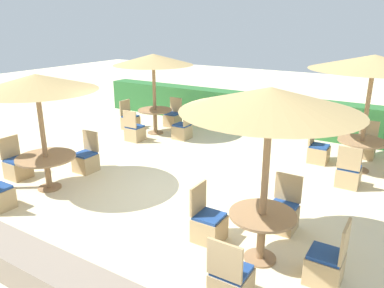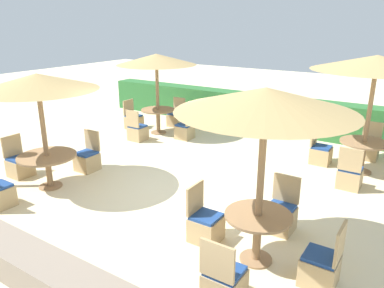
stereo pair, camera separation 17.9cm
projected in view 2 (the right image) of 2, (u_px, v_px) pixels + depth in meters
name	position (u px, v px, depth m)	size (l,w,h in m)	color
ground_plane	(176.00, 193.00, 7.67)	(40.00, 40.00, 0.00)	beige
hedge_row	(277.00, 114.00, 11.87)	(13.00, 0.70, 1.09)	#2D6B33
stone_border	(35.00, 268.00, 5.01)	(10.00, 0.56, 0.44)	gray
parasol_front_right	(266.00, 101.00, 4.79)	(2.39, 2.39, 2.57)	#93704C
round_table_front_right	(258.00, 226.00, 5.37)	(0.97, 0.97, 0.76)	#93704C
patio_chair_front_right_north	(280.00, 216.00, 6.26)	(0.46, 0.46, 0.93)	tan
patio_chair_front_right_east	(321.00, 267.00, 4.96)	(0.46, 0.46, 0.93)	tan
patio_chair_front_right_west	(205.00, 225.00, 5.97)	(0.46, 0.46, 0.93)	tan
patio_chair_front_right_south	(224.00, 282.00, 4.67)	(0.46, 0.46, 0.93)	tan
parasol_front_left	(37.00, 82.00, 7.27)	(2.36, 2.36, 2.40)	#93704C
round_table_front_left	(48.00, 161.00, 7.79)	(1.20, 1.20, 0.71)	#93704C
patio_chair_front_left_west	(20.00, 165.00, 8.46)	(0.46, 0.46, 0.93)	tan
patio_chair_front_left_north	(88.00, 159.00, 8.79)	(0.46, 0.46, 0.93)	tan
parasol_back_left	(156.00, 60.00, 11.07)	(2.38, 2.38, 2.43)	#93704C
round_table_back_left	(158.00, 115.00, 11.60)	(1.04, 1.04, 0.76)	#93704C
patio_chair_back_left_east	(185.00, 130.00, 11.12)	(0.46, 0.46, 0.93)	tan
patio_chair_back_left_west	(134.00, 121.00, 12.17)	(0.46, 0.46, 0.93)	tan
patio_chair_back_left_north	(176.00, 118.00, 12.47)	(0.46, 0.46, 0.93)	tan
patio_chair_back_left_south	(137.00, 132.00, 10.98)	(0.46, 0.46, 0.93)	tan
parasol_back_right	(377.00, 63.00, 7.95)	(2.74, 2.74, 2.68)	#93704C
round_table_back_right	(364.00, 148.00, 8.56)	(1.08, 1.08, 0.75)	#93704C
patio_chair_back_right_south	(350.00, 176.00, 7.85)	(0.46, 0.46, 0.93)	tan
patio_chair_back_right_west	(320.00, 153.00, 9.20)	(0.46, 0.46, 0.93)	tan
patio_chair_back_right_north	(369.00, 149.00, 9.51)	(0.46, 0.46, 0.93)	tan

